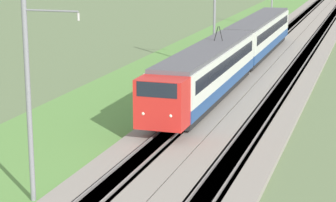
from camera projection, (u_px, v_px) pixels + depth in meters
ballast_main at (262, 52)px, 67.23m from camera, size 240.00×4.40×0.30m
ballast_adjacent at (306, 55)px, 65.91m from camera, size 240.00×4.40×0.30m
track_main at (262, 52)px, 67.23m from camera, size 240.00×1.57×0.45m
track_adjacent at (306, 54)px, 65.91m from camera, size 240.00×1.57×0.45m
grass_verge at (206, 51)px, 69.01m from camera, size 240.00×9.49×0.12m
passenger_train at (238, 49)px, 55.06m from camera, size 42.33×2.89×5.10m
catenary_mast_near at (29, 96)px, 27.17m from camera, size 0.22×2.56×9.21m
catenary_mast_mid at (215, 17)px, 57.30m from camera, size 0.22×2.56×9.26m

